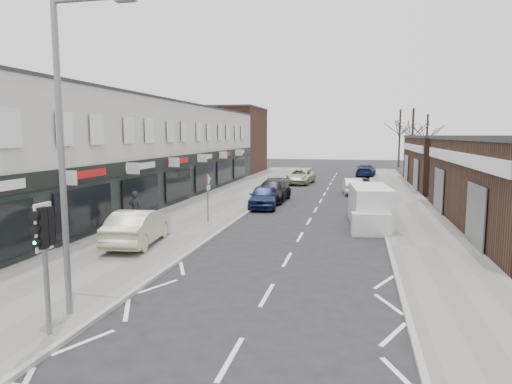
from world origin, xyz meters
The scene contains 21 objects.
ground centered at (0.00, 0.00, 0.00)m, with size 160.00×160.00×0.00m, color black.
pavement_left centered at (-6.75, 22.00, 0.06)m, with size 5.50×64.00×0.12m, color slate.
pavement_right centered at (5.75, 22.00, 0.06)m, with size 3.50×64.00×0.12m, color slate.
shop_terrace_left centered at (-13.50, 19.50, 3.55)m, with size 8.00×41.00×7.10m, color beige.
brick_block_far centered at (-13.50, 45.00, 4.00)m, with size 8.00×10.00×8.00m, color #4C2C20.
right_unit_far centered at (12.50, 34.00, 2.25)m, with size 10.00×16.00×4.50m, color #382319.
tree_far_a centered at (9.00, 48.00, 0.00)m, with size 3.60×3.60×8.00m, color #382D26, non-canonical shape.
tree_far_b centered at (11.50, 54.00, 0.00)m, with size 3.60×3.60×7.50m, color #382D26, non-canonical shape.
tree_far_c centered at (8.50, 60.00, 0.00)m, with size 3.60×3.60×8.50m, color #382D26, non-canonical shape.
traffic_light centered at (-4.40, -2.02, 2.41)m, with size 0.28×0.60×3.10m.
street_lamp centered at (-4.53, -0.80, 4.62)m, with size 2.23×0.22×8.00m.
warning_sign centered at (-5.16, 12.00, 2.20)m, with size 0.12×0.80×2.70m.
white_van centered at (3.24, 13.47, 0.98)m, with size 2.33×5.51×2.08m.
sedan_on_pavement centered at (-6.51, 6.62, 0.87)m, with size 1.58×4.54×1.49m, color #B9B394.
pedestrian centered at (-8.25, 9.73, 1.05)m, with size 0.68×0.45×1.86m, color black.
parked_car_left_a centered at (-3.40, 18.10, 0.75)m, with size 1.76×4.39×1.49m, color #151D41.
parked_car_left_b centered at (-3.40, 21.20, 0.75)m, with size 2.11×5.19×1.51m, color black.
parked_car_left_c centered at (-2.94, 33.40, 0.71)m, with size 2.35×5.10×1.42m, color #BEB998.
parked_car_right_a centered at (2.20, 26.47, 0.65)m, with size 1.38×3.96×1.30m, color silver.
parked_car_right_b centered at (2.86, 27.76, 0.68)m, with size 1.61×4.00×1.36m, color black.
parked_car_right_c centered at (3.50, 42.61, 0.72)m, with size 2.01×4.93×1.43m, color #151C43.
Camera 1 is at (2.54, -10.88, 4.74)m, focal length 32.00 mm.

